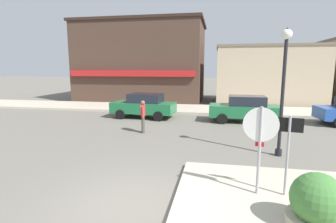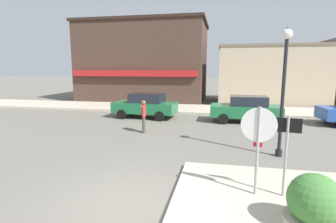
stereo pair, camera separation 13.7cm
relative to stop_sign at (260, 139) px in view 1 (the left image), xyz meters
The scene contains 12 objects.
ground_plane 3.42m from the stop_sign, 162.64° to the right, with size 160.00×160.00×0.00m, color #6B665B.
sidewalk_corner 1.99m from the stop_sign, 24.67° to the right, with size 6.40×4.80×0.15m, color #B7AD99.
kerb_far 13.82m from the stop_sign, 102.28° to the left, with size 80.00×4.00×0.15m, color #B7AD99.
stop_sign is the anchor object (origin of this frame).
one_way_sign 0.67m from the stop_sign, ahead, with size 0.60×0.10×2.10m.
planter 1.79m from the stop_sign, 53.11° to the right, with size 1.10×1.10×1.23m.
lamp_post 3.98m from the stop_sign, 70.51° to the left, with size 0.36×0.36×4.54m.
parked_car_nearest 11.25m from the stop_sign, 120.07° to the left, with size 4.12×2.11×1.56m.
parked_car_second 9.58m from the stop_sign, 86.53° to the left, with size 4.02×1.92×1.56m.
pedestrian_crossing_near 7.50m from the stop_sign, 127.91° to the left, with size 0.31×0.55×1.61m.
building_corner_shop 21.07m from the stop_sign, 113.52° to the left, with size 11.96×8.05×7.47m.
building_storefront_left_near 19.26m from the stop_sign, 80.09° to the left, with size 9.03×6.08×5.07m.
Camera 1 is at (1.90, -5.39, 3.19)m, focal length 28.00 mm.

